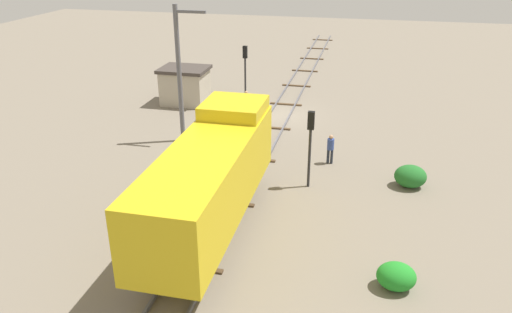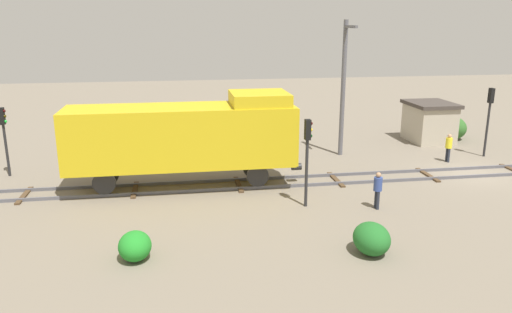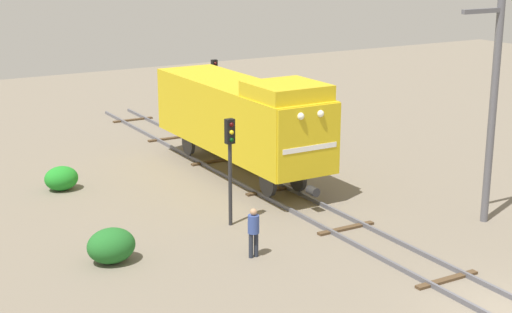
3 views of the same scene
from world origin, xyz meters
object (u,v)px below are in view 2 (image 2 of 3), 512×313
at_px(traffic_signal_far, 4,129).
at_px(worker_near_track, 449,146).
at_px(catenary_mast, 344,85).
at_px(traffic_signal_near, 490,109).
at_px(locomotive, 186,134).
at_px(relay_hut, 429,122).
at_px(traffic_signal_mid, 307,147).
at_px(worker_by_signal, 378,187).

bearing_deg(traffic_signal_far, worker_near_track, -92.75).
bearing_deg(worker_near_track, catenary_mast, -86.70).
relative_size(traffic_signal_near, worker_near_track, 2.50).
height_order(locomotive, traffic_signal_near, locomotive).
height_order(worker_near_track, catenary_mast, catenary_mast).
bearing_deg(traffic_signal_near, relay_hut, 19.29).
bearing_deg(relay_hut, traffic_signal_far, 98.42).
distance_m(traffic_signal_far, catenary_mast, 19.27).
bearing_deg(traffic_signal_far, traffic_signal_mid, -115.41).
distance_m(traffic_signal_near, traffic_signal_mid, 14.70).
xyz_separation_m(traffic_signal_near, worker_by_signal, (-7.40, 10.07, -1.95)).
bearing_deg(catenary_mast, traffic_signal_mid, 152.09).
bearing_deg(traffic_signal_mid, worker_near_track, -60.41).
distance_m(traffic_signal_mid, traffic_signal_far, 16.31).
distance_m(locomotive, relay_hut, 18.52).
bearing_deg(traffic_signal_far, relay_hut, -81.58).
xyz_separation_m(traffic_signal_near, worker_near_track, (-0.80, 2.92, -1.95)).
relative_size(traffic_signal_mid, worker_by_signal, 2.36).
distance_m(traffic_signal_near, worker_near_track, 3.60).
relative_size(locomotive, traffic_signal_near, 2.73).
bearing_deg(locomotive, relay_hut, -66.04).
height_order(traffic_signal_near, relay_hut, traffic_signal_near).
xyz_separation_m(traffic_signal_mid, worker_near_track, (5.80, -10.21, -1.80)).
bearing_deg(relay_hut, traffic_signal_near, -160.71).
xyz_separation_m(locomotive, worker_near_track, (2.40, -15.46, -1.78)).
bearing_deg(catenary_mast, relay_hut, -70.45).
distance_m(traffic_signal_mid, worker_by_signal, 3.64).
height_order(traffic_signal_far, worker_by_signal, traffic_signal_far).
bearing_deg(traffic_signal_near, worker_by_signal, 126.31).
relative_size(worker_by_signal, catenary_mast, 0.21).
distance_m(traffic_signal_near, traffic_signal_far, 27.87).
relative_size(traffic_signal_mid, catenary_mast, 0.49).
bearing_deg(traffic_signal_mid, worker_by_signal, -104.65).
height_order(worker_near_track, worker_by_signal, same).
distance_m(worker_near_track, relay_hut, 5.31).
relative_size(locomotive, catenary_mast, 1.41).
distance_m(worker_near_track, catenary_mast, 7.17).
relative_size(traffic_signal_mid, traffic_signal_far, 1.07).
relative_size(traffic_signal_far, worker_by_signal, 2.20).
bearing_deg(worker_near_track, worker_by_signal, -20.34).
relative_size(traffic_signal_near, relay_hut, 1.21).
xyz_separation_m(traffic_signal_mid, catenary_mast, (8.34, -4.42, 1.56)).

